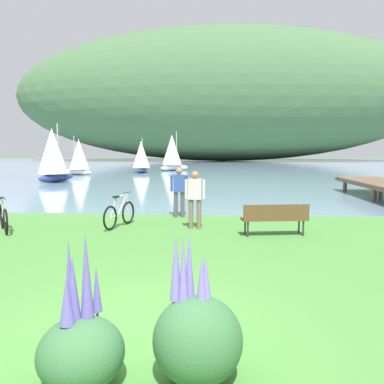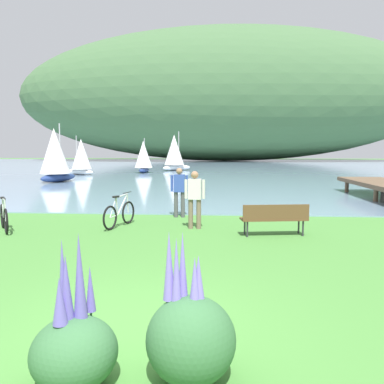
{
  "view_description": "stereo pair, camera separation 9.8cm",
  "coord_description": "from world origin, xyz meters",
  "px_view_note": "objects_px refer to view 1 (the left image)",
  "views": [
    {
      "loc": [
        0.99,
        -4.78,
        2.33
      ],
      "look_at": [
        0.23,
        7.48,
        1.0
      ],
      "focal_mm": 36.57,
      "sensor_mm": 36.0,
      "label": 1
    },
    {
      "loc": [
        1.09,
        -4.78,
        2.33
      ],
      "look_at": [
        0.23,
        7.48,
        1.0
      ],
      "focal_mm": 36.57,
      "sensor_mm": 36.0,
      "label": 2
    }
  ],
  "objects_px": {
    "bicycle_leaning_near_bench": "(120,214)",
    "sailboat_toward_hillside": "(79,156)",
    "sailboat_mid_bay": "(172,152)",
    "sailboat_far_off": "(141,156)",
    "park_bench_near_camera": "(275,217)",
    "person_on_the_grass": "(195,196)",
    "person_at_shoreline": "(179,189)",
    "sailboat_nearest_to_shore": "(53,154)",
    "bicycle_beside_path": "(4,217)"
  },
  "relations": [
    {
      "from": "bicycle_leaning_near_bench",
      "to": "sailboat_toward_hillside",
      "type": "relative_size",
      "value": 0.48
    },
    {
      "from": "park_bench_near_camera",
      "to": "person_at_shoreline",
      "type": "xyz_separation_m",
      "value": [
        -2.88,
        2.76,
        0.46
      ]
    },
    {
      "from": "park_bench_near_camera",
      "to": "sailboat_far_off",
      "type": "relative_size",
      "value": 0.53
    },
    {
      "from": "bicycle_leaning_near_bench",
      "to": "sailboat_toward_hillside",
      "type": "height_order",
      "value": "sailboat_toward_hillside"
    },
    {
      "from": "sailboat_mid_bay",
      "to": "sailboat_far_off",
      "type": "distance_m",
      "value": 5.04
    },
    {
      "from": "person_at_shoreline",
      "to": "sailboat_mid_bay",
      "type": "height_order",
      "value": "sailboat_mid_bay"
    },
    {
      "from": "person_at_shoreline",
      "to": "person_on_the_grass",
      "type": "distance_m",
      "value": 2.04
    },
    {
      "from": "bicycle_beside_path",
      "to": "person_on_the_grass",
      "type": "distance_m",
      "value": 5.54
    },
    {
      "from": "park_bench_near_camera",
      "to": "bicycle_leaning_near_bench",
      "type": "relative_size",
      "value": 1.08
    },
    {
      "from": "person_at_shoreline",
      "to": "sailboat_nearest_to_shore",
      "type": "height_order",
      "value": "sailboat_nearest_to_shore"
    },
    {
      "from": "person_at_shoreline",
      "to": "bicycle_beside_path",
      "type": "bearing_deg",
      "value": -151.31
    },
    {
      "from": "person_at_shoreline",
      "to": "sailboat_mid_bay",
      "type": "distance_m",
      "value": 29.65
    },
    {
      "from": "sailboat_mid_bay",
      "to": "sailboat_far_off",
      "type": "relative_size",
      "value": 1.24
    },
    {
      "from": "person_on_the_grass",
      "to": "sailboat_nearest_to_shore",
      "type": "distance_m",
      "value": 18.97
    },
    {
      "from": "person_on_the_grass",
      "to": "sailboat_toward_hillside",
      "type": "xyz_separation_m",
      "value": [
        -11.87,
        23.5,
        0.74
      ]
    },
    {
      "from": "bicycle_leaning_near_bench",
      "to": "bicycle_beside_path",
      "type": "bearing_deg",
      "value": -165.42
    },
    {
      "from": "park_bench_near_camera",
      "to": "sailboat_toward_hillside",
      "type": "height_order",
      "value": "sailboat_toward_hillside"
    },
    {
      "from": "sailboat_mid_bay",
      "to": "sailboat_toward_hillside",
      "type": "height_order",
      "value": "sailboat_mid_bay"
    },
    {
      "from": "park_bench_near_camera",
      "to": "bicycle_beside_path",
      "type": "xyz_separation_m",
      "value": [
        -7.69,
        0.13,
        -0.12
      ]
    },
    {
      "from": "park_bench_near_camera",
      "to": "sailboat_toward_hillside",
      "type": "distance_m",
      "value": 28.13
    },
    {
      "from": "sailboat_toward_hillside",
      "to": "person_on_the_grass",
      "type": "bearing_deg",
      "value": -63.2
    },
    {
      "from": "bicycle_beside_path",
      "to": "person_at_shoreline",
      "type": "height_order",
      "value": "person_at_shoreline"
    },
    {
      "from": "sailboat_nearest_to_shore",
      "to": "sailboat_toward_hillside",
      "type": "bearing_deg",
      "value": 97.2
    },
    {
      "from": "park_bench_near_camera",
      "to": "sailboat_toward_hillside",
      "type": "relative_size",
      "value": 0.52
    },
    {
      "from": "park_bench_near_camera",
      "to": "bicycle_beside_path",
      "type": "bearing_deg",
      "value": 179.06
    },
    {
      "from": "bicycle_beside_path",
      "to": "sailboat_mid_bay",
      "type": "xyz_separation_m",
      "value": [
        1.26,
        32.05,
        1.66
      ]
    },
    {
      "from": "person_on_the_grass",
      "to": "sailboat_mid_bay",
      "type": "relative_size",
      "value": 0.4
    },
    {
      "from": "person_on_the_grass",
      "to": "sailboat_nearest_to_shore",
      "type": "relative_size",
      "value": 0.41
    },
    {
      "from": "sailboat_far_off",
      "to": "sailboat_mid_bay",
      "type": "bearing_deg",
      "value": 58.69
    },
    {
      "from": "bicycle_beside_path",
      "to": "sailboat_mid_bay",
      "type": "relative_size",
      "value": 0.35
    },
    {
      "from": "park_bench_near_camera",
      "to": "sailboat_nearest_to_shore",
      "type": "xyz_separation_m",
      "value": [
        -13.08,
        16.35,
        1.47
      ]
    },
    {
      "from": "bicycle_leaning_near_bench",
      "to": "sailboat_nearest_to_shore",
      "type": "relative_size",
      "value": 0.41
    },
    {
      "from": "sailboat_toward_hillside",
      "to": "bicycle_leaning_near_bench",
      "type": "bearing_deg",
      "value": -67.72
    },
    {
      "from": "bicycle_leaning_near_bench",
      "to": "person_at_shoreline",
      "type": "bearing_deg",
      "value": 47.79
    },
    {
      "from": "bicycle_beside_path",
      "to": "sailboat_far_off",
      "type": "height_order",
      "value": "sailboat_far_off"
    },
    {
      "from": "bicycle_beside_path",
      "to": "person_at_shoreline",
      "type": "relative_size",
      "value": 0.87
    },
    {
      "from": "bicycle_leaning_near_bench",
      "to": "sailboat_far_off",
      "type": "distance_m",
      "value": 27.34
    },
    {
      "from": "person_at_shoreline",
      "to": "person_on_the_grass",
      "type": "xyz_separation_m",
      "value": [
        0.65,
        -1.93,
        0.0
      ]
    },
    {
      "from": "park_bench_near_camera",
      "to": "person_at_shoreline",
      "type": "relative_size",
      "value": 1.08
    },
    {
      "from": "bicycle_leaning_near_bench",
      "to": "sailboat_far_off",
      "type": "xyz_separation_m",
      "value": [
        -4.52,
        26.93,
        1.27
      ]
    },
    {
      "from": "park_bench_near_camera",
      "to": "sailboat_far_off",
      "type": "xyz_separation_m",
      "value": [
        -9.03,
        27.88,
        1.15
      ]
    },
    {
      "from": "park_bench_near_camera",
      "to": "sailboat_toward_hillside",
      "type": "bearing_deg",
      "value": 120.09
    },
    {
      "from": "bicycle_beside_path",
      "to": "bicycle_leaning_near_bench",
      "type": "bearing_deg",
      "value": 14.58
    },
    {
      "from": "bicycle_leaning_near_bench",
      "to": "sailboat_mid_bay",
      "type": "bearing_deg",
      "value": 93.5
    },
    {
      "from": "person_at_shoreline",
      "to": "sailboat_nearest_to_shore",
      "type": "relative_size",
      "value": 0.41
    },
    {
      "from": "sailboat_far_off",
      "to": "person_at_shoreline",
      "type": "bearing_deg",
      "value": -76.23
    },
    {
      "from": "bicycle_leaning_near_bench",
      "to": "person_at_shoreline",
      "type": "distance_m",
      "value": 2.51
    },
    {
      "from": "person_at_shoreline",
      "to": "sailboat_mid_bay",
      "type": "relative_size",
      "value": 0.4
    },
    {
      "from": "park_bench_near_camera",
      "to": "person_on_the_grass",
      "type": "xyz_separation_m",
      "value": [
        -2.22,
        0.82,
        0.46
      ]
    },
    {
      "from": "person_on_the_grass",
      "to": "sailboat_toward_hillside",
      "type": "distance_m",
      "value": 26.33
    }
  ]
}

